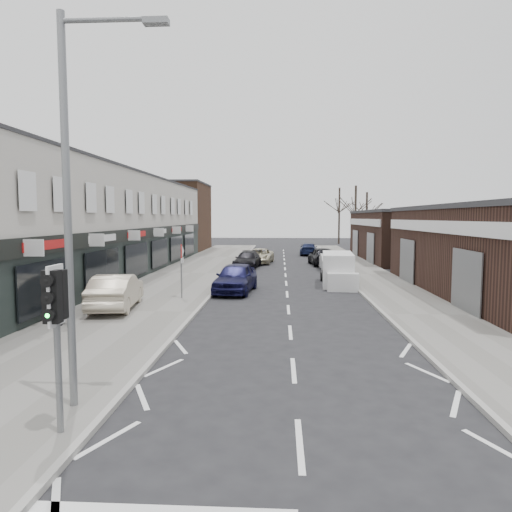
# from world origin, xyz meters

# --- Properties ---
(ground) EXTENTS (160.00, 160.00, 0.00)m
(ground) POSITION_xyz_m (0.00, 0.00, 0.00)
(ground) COLOR black
(ground) RESTS_ON ground
(pavement_left) EXTENTS (5.50, 64.00, 0.12)m
(pavement_left) POSITION_xyz_m (-6.75, 22.00, 0.06)
(pavement_left) COLOR slate
(pavement_left) RESTS_ON ground
(pavement_right) EXTENTS (3.50, 64.00, 0.12)m
(pavement_right) POSITION_xyz_m (5.75, 22.00, 0.06)
(pavement_right) COLOR slate
(pavement_right) RESTS_ON ground
(shop_terrace_left) EXTENTS (8.00, 41.00, 7.10)m
(shop_terrace_left) POSITION_xyz_m (-13.50, 19.50, 3.55)
(shop_terrace_left) COLOR beige
(shop_terrace_left) RESTS_ON ground
(brick_block_far) EXTENTS (8.00, 10.00, 8.00)m
(brick_block_far) POSITION_xyz_m (-13.50, 45.00, 4.00)
(brick_block_far) COLOR #4A2F1F
(brick_block_far) RESTS_ON ground
(right_unit_far) EXTENTS (10.00, 16.00, 4.50)m
(right_unit_far) POSITION_xyz_m (12.50, 34.00, 2.25)
(right_unit_far) COLOR #351F18
(right_unit_far) RESTS_ON ground
(tree_far_a) EXTENTS (3.60, 3.60, 8.00)m
(tree_far_a) POSITION_xyz_m (9.00, 48.00, 0.00)
(tree_far_a) COLOR #382D26
(tree_far_a) RESTS_ON ground
(tree_far_b) EXTENTS (3.60, 3.60, 7.50)m
(tree_far_b) POSITION_xyz_m (11.50, 54.00, 0.00)
(tree_far_b) COLOR #382D26
(tree_far_b) RESTS_ON ground
(tree_far_c) EXTENTS (3.60, 3.60, 8.50)m
(tree_far_c) POSITION_xyz_m (8.50, 60.00, 0.00)
(tree_far_c) COLOR #382D26
(tree_far_c) RESTS_ON ground
(traffic_light) EXTENTS (0.28, 0.60, 3.10)m
(traffic_light) POSITION_xyz_m (-4.40, -2.02, 2.41)
(traffic_light) COLOR slate
(traffic_light) RESTS_ON pavement_left
(street_lamp) EXTENTS (2.23, 0.22, 8.00)m
(street_lamp) POSITION_xyz_m (-4.53, -0.80, 4.62)
(street_lamp) COLOR slate
(street_lamp) RESTS_ON pavement_left
(warning_sign) EXTENTS (0.12, 0.80, 2.70)m
(warning_sign) POSITION_xyz_m (-5.16, 12.00, 2.20)
(warning_sign) COLOR slate
(warning_sign) RESTS_ON pavement_left
(white_van) EXTENTS (2.10, 5.09, 1.93)m
(white_van) POSITION_xyz_m (3.08, 17.43, 0.91)
(white_van) COLOR silver
(white_van) RESTS_ON ground
(sedan_on_pavement) EXTENTS (2.19, 4.74, 1.51)m
(sedan_on_pavement) POSITION_xyz_m (-7.46, 9.25, 0.87)
(sedan_on_pavement) COLOR #BBAD95
(sedan_on_pavement) RESTS_ON pavement_left
(pedestrian) EXTENTS (0.80, 0.68, 1.86)m
(pedestrian) POSITION_xyz_m (-8.23, 6.16, 1.05)
(pedestrian) COLOR black
(pedestrian) RESTS_ON pavement_left
(parked_car_left_a) EXTENTS (2.35, 4.85, 1.60)m
(parked_car_left_a) POSITION_xyz_m (-2.79, 14.54, 0.80)
(parked_car_left_a) COLOR #121239
(parked_car_left_a) RESTS_ON ground
(parked_car_left_b) EXTENTS (2.28, 4.66, 1.30)m
(parked_car_left_b) POSITION_xyz_m (-3.01, 26.41, 0.65)
(parked_car_left_b) COLOR black
(parked_car_left_b) RESTS_ON ground
(parked_car_left_c) EXTENTS (2.57, 4.83, 1.29)m
(parked_car_left_c) POSITION_xyz_m (-2.20, 30.13, 0.65)
(parked_car_left_c) COLOR beige
(parked_car_left_c) RESTS_ON ground
(parked_car_right_a) EXTENTS (1.36, 3.88, 1.28)m
(parked_car_right_a) POSITION_xyz_m (3.38, 25.42, 0.64)
(parked_car_right_a) COLOR silver
(parked_car_right_a) RESTS_ON ground
(parked_car_right_b) EXTENTS (2.28, 4.78, 1.58)m
(parked_car_right_b) POSITION_xyz_m (3.14, 28.78, 0.79)
(parked_car_right_b) COLOR black
(parked_car_right_b) RESTS_ON ground
(parked_car_right_c) EXTENTS (2.16, 4.55, 1.28)m
(parked_car_right_c) POSITION_xyz_m (2.66, 39.20, 0.64)
(parked_car_right_c) COLOR #131A3B
(parked_car_right_c) RESTS_ON ground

